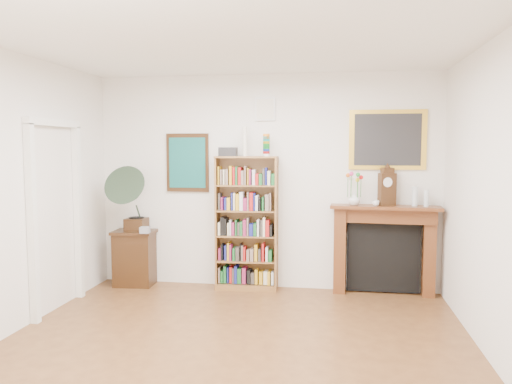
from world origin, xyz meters
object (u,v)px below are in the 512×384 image
side_cabinet (135,258)px  cd_stack (145,230)px  fireplace (384,242)px  mantel_clock (387,187)px  bottle_left (415,196)px  teacup (376,203)px  bottle_right (426,198)px  bookshelf (246,216)px  gramophone (131,195)px  flower_vase (354,199)px

side_cabinet → cd_stack: size_ratio=6.19×
fireplace → mantel_clock: bearing=-59.1°
bottle_left → teacup: bearing=-170.9°
mantel_clock → bottle_right: 0.49m
bookshelf → fireplace: bookshelf is taller
bookshelf → bottle_left: 2.13m
cd_stack → bottle_left: bottle_left is taller
side_cabinet → gramophone: bearing=-83.6°
gramophone → teacup: size_ratio=10.41×
gramophone → flower_vase: size_ratio=5.58×
gramophone → flower_vase: gramophone is taller
gramophone → mantel_clock: gramophone is taller
gramophone → bottle_left: bearing=1.7°
side_cabinet → mantel_clock: 3.44m
bookshelf → cd_stack: (-1.30, -0.21, -0.19)m
side_cabinet → flower_vase: flower_vase is taller
bookshelf → mantel_clock: size_ratio=4.28×
bookshelf → bottle_right: size_ratio=10.03×
bottle_left → fireplace: bearing=174.9°
bookshelf → cd_stack: size_ratio=16.72×
fireplace → bottle_right: (0.49, -0.07, 0.57)m
bottle_right → fireplace: bearing=172.3°
side_cabinet → flower_vase: bearing=-2.2°
flower_vase → bottle_left: (0.74, 0.03, 0.04)m
bookshelf → bottle_right: bookshelf is taller
side_cabinet → teacup: (3.16, 0.01, 0.79)m
flower_vase → bottle_right: 0.87m
fireplace → cd_stack: bearing=-171.3°
teacup → mantel_clock: bearing=27.8°
bottle_left → side_cabinet: bearing=-178.6°
gramophone → bottle_left: gramophone is taller
bookshelf → gramophone: (-1.51, -0.15, 0.26)m
side_cabinet → flower_vase: size_ratio=4.75×
gramophone → bottle_right: 3.75m
side_cabinet → cd_stack: 0.49m
cd_stack → bottle_left: bearing=4.1°
teacup → side_cabinet: bearing=-179.8°
cd_stack → bottle_right: 3.58m
mantel_clock → cd_stack: bearing=163.3°
gramophone → cd_stack: gramophone is taller
fireplace → mantel_clock: size_ratio=2.90×
gramophone → bottle_left: (3.61, 0.19, 0.02)m
flower_vase → teacup: bearing=-9.2°
fireplace → bottle_right: bearing=-4.2°
bottle_right → cd_stack: bearing=-176.6°
bookshelf → bottle_left: (2.11, 0.03, 0.28)m
flower_vase → bottle_left: 0.74m
flower_vase → bottle_left: size_ratio=0.65×
mantel_clock → bottle_left: (0.34, 0.00, -0.11)m
cd_stack → gramophone: bearing=164.4°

